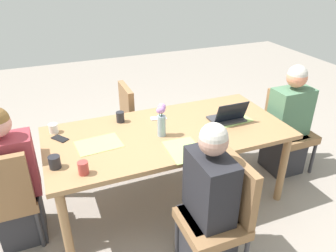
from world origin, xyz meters
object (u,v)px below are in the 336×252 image
at_px(chair_near_right_near, 138,119).
at_px(phone_silver, 159,118).
at_px(flower_vase, 161,119).
at_px(phone_black, 60,139).
at_px(person_far_left_mid, 209,206).
at_px(laptop_head_left_left_near, 228,117).
at_px(coffee_mug_centre_left, 55,162).
at_px(coffee_mug_near_left, 120,117).
at_px(chair_far_left_mid, 222,211).
at_px(dining_table, 168,138).
at_px(coffee_mug_centre_right, 53,128).
at_px(chair_head_left_left_near, 287,125).
at_px(person_head_left_left_near, 287,127).
at_px(person_head_right_left_far, 13,185).
at_px(coffee_mug_near_right, 83,168).
at_px(chair_head_right_left_far, 6,195).

height_order(chair_near_right_near, phone_silver, chair_near_right_near).
relative_size(flower_vase, phone_black, 1.98).
bearing_deg(person_far_left_mid, laptop_head_left_left_near, -128.09).
bearing_deg(coffee_mug_centre_left, coffee_mug_near_left, -139.40).
xyz_separation_m(coffee_mug_centre_left, phone_silver, (-0.99, -0.47, -0.04)).
distance_m(chair_far_left_mid, laptop_head_left_left_near, 1.01).
height_order(dining_table, coffee_mug_centre_right, coffee_mug_centre_right).
height_order(dining_table, chair_head_left_left_near, chair_head_left_left_near).
height_order(chair_near_right_near, coffee_mug_centre_left, chair_near_right_near).
distance_m(coffee_mug_centre_right, phone_black, 0.15).
bearing_deg(coffee_mug_centre_left, person_head_left_left_near, -175.21).
bearing_deg(chair_near_right_near, chair_head_left_left_near, 152.81).
xyz_separation_m(coffee_mug_centre_left, coffee_mug_centre_right, (-0.04, -0.56, -0.01)).
height_order(person_far_left_mid, person_head_right_left_far, same).
xyz_separation_m(chair_near_right_near, phone_silver, (-0.05, 0.55, 0.25)).
height_order(dining_table, phone_black, phone_black).
bearing_deg(person_head_right_left_far, phone_silver, -169.02).
height_order(coffee_mug_near_right, phone_black, coffee_mug_near_right).
xyz_separation_m(chair_head_right_left_far, coffee_mug_near_left, (-1.03, -0.40, 0.30)).
xyz_separation_m(person_head_right_left_far, chair_near_right_near, (-1.27, -0.80, -0.03)).
bearing_deg(phone_black, dining_table, 41.49).
relative_size(laptop_head_left_left_near, coffee_mug_near_right, 3.28).
bearing_deg(phone_black, coffee_mug_near_right, -24.57).
bearing_deg(chair_head_left_left_near, phone_silver, -8.15).
distance_m(person_far_left_mid, flower_vase, 0.83).
bearing_deg(laptop_head_left_left_near, phone_silver, -26.52).
bearing_deg(chair_head_right_left_far, person_head_left_left_near, -178.84).
xyz_separation_m(dining_table, person_far_left_mid, (-0.00, 0.78, -0.15)).
distance_m(person_head_right_left_far, phone_black, 0.51).
xyz_separation_m(person_head_left_left_near, flower_vase, (1.43, 0.04, 0.38)).
relative_size(flower_vase, laptop_head_left_left_near, 0.93).
xyz_separation_m(chair_head_right_left_far, coffee_mug_near_right, (-0.58, 0.29, 0.30)).
bearing_deg(coffee_mug_near_left, coffee_mug_centre_left, 40.60).
xyz_separation_m(chair_near_right_near, coffee_mug_centre_left, (0.94, 1.02, 0.29)).
bearing_deg(coffee_mug_near_right, person_head_right_left_far, -35.45).
xyz_separation_m(person_head_right_left_far, coffee_mug_centre_right, (-0.37, -0.35, 0.26)).
xyz_separation_m(chair_near_right_near, coffee_mug_near_left, (0.30, 0.47, 0.30)).
distance_m(coffee_mug_centre_right, phone_silver, 0.95).
bearing_deg(person_head_right_left_far, coffee_mug_near_left, -161.30).
bearing_deg(chair_far_left_mid, chair_head_right_left_far, -28.08).
height_order(chair_head_right_left_far, flower_vase, flower_vase).
bearing_deg(phone_black, coffee_mug_centre_left, -45.12).
bearing_deg(chair_head_right_left_far, flower_vase, -179.26).
bearing_deg(phone_black, chair_far_left_mid, 7.66).
bearing_deg(chair_head_left_left_near, chair_head_right_left_far, 2.67).
bearing_deg(chair_far_left_mid, phone_black, -47.05).
bearing_deg(flower_vase, person_head_right_left_far, -2.70).
height_order(coffee_mug_centre_right, phone_black, coffee_mug_centre_right).
xyz_separation_m(dining_table, coffee_mug_near_right, (0.80, 0.36, 0.12)).
height_order(dining_table, phone_silver, phone_silver).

